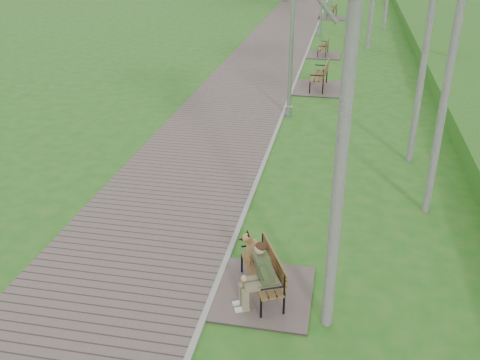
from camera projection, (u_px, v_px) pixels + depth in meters
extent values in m
plane|color=#236E1A|center=(246.00, 209.00, 11.70)|extent=(120.00, 120.00, 0.00)
cube|color=#6A5B56|center=(285.00, 30.00, 30.98)|extent=(3.50, 67.00, 0.04)
cube|color=#999993|center=(315.00, 31.00, 30.67)|extent=(0.10, 67.00, 0.05)
cube|color=#6A5B56|center=(264.00, 293.00, 9.03)|extent=(1.61, 1.79, 0.04)
cube|color=brown|center=(261.00, 274.00, 8.87)|extent=(0.93, 1.39, 0.04)
cube|color=brown|center=(274.00, 260.00, 8.81)|extent=(0.60, 1.23, 0.30)
cube|color=#6A5B56|center=(319.00, 88.00, 20.12)|extent=(2.01, 2.23, 0.04)
cube|color=brown|center=(319.00, 76.00, 19.92)|extent=(0.57, 1.69, 0.04)
cube|color=brown|center=(326.00, 68.00, 19.74)|extent=(0.11, 1.67, 0.37)
cube|color=#6A5B56|center=(324.00, 55.00, 25.16)|extent=(1.55, 1.72, 0.04)
cube|color=brown|center=(323.00, 47.00, 25.01)|extent=(0.43, 1.30, 0.03)
cube|color=brown|center=(328.00, 42.00, 24.86)|extent=(0.08, 1.29, 0.28)
cube|color=#6A5B56|center=(332.00, 18.00, 34.98)|extent=(1.73, 1.92, 0.04)
cube|color=brown|center=(332.00, 11.00, 34.81)|extent=(0.59, 1.48, 0.04)
cube|color=brown|center=(336.00, 7.00, 34.63)|extent=(0.19, 1.44, 0.32)
cylinder|color=#979A9F|center=(289.00, 111.00, 17.25)|extent=(0.22, 0.22, 0.33)
cylinder|color=#979A9F|center=(292.00, 30.00, 16.13)|extent=(0.13, 0.13, 5.46)
cylinder|color=#979A9F|center=(320.00, 34.00, 29.26)|extent=(0.21, 0.21, 0.32)
cylinder|color=#979A9F|center=(330.00, 3.00, 40.67)|extent=(0.19, 0.19, 0.29)
cylinder|color=silver|center=(349.00, 68.00, 6.63)|extent=(0.18, 0.18, 8.08)
cylinder|color=silver|center=(432.00, 9.00, 12.40)|extent=(0.16, 0.16, 7.69)
cylinder|color=silver|center=(461.00, 3.00, 9.75)|extent=(0.18, 0.18, 8.69)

